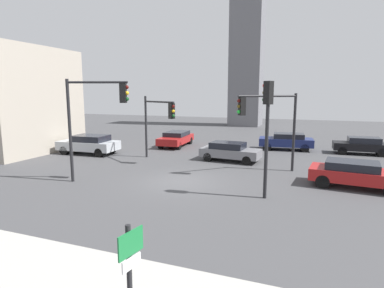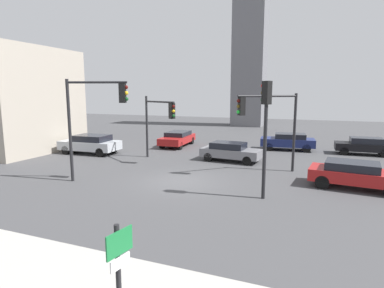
# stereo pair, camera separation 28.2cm
# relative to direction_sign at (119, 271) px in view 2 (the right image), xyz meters

# --- Properties ---
(ground_plane) EXTENTS (90.87, 90.87, 0.00)m
(ground_plane) POSITION_rel_direction_sign_xyz_m (-3.49, 10.79, -1.51)
(ground_plane) COLOR #424244
(sidewalk_corner) EXTENTS (32.33, 3.62, 0.15)m
(sidewalk_corner) POSITION_rel_direction_sign_xyz_m (-3.49, 0.79, -1.43)
(sidewalk_corner) COLOR #A8A59E
(sidewalk_corner) RESTS_ON ground_plane
(direction_sign) EXTENTS (0.18, 0.63, 2.24)m
(direction_sign) POSITION_rel_direction_sign_xyz_m (0.00, 0.00, 0.00)
(direction_sign) COLOR black
(direction_sign) RESTS_ON ground_plane
(traffic_light_0) EXTENTS (3.11, 1.22, 5.44)m
(traffic_light_0) POSITION_rel_direction_sign_xyz_m (-7.62, 9.17, 2.39)
(traffic_light_0) COLOR black
(traffic_light_0) RESTS_ON ground_plane
(traffic_light_1) EXTENTS (3.00, 2.81, 4.70)m
(traffic_light_1) POSITION_rel_direction_sign_xyz_m (0.58, 14.03, 1.94)
(traffic_light_1) COLOR black
(traffic_light_1) RESTS_ON ground_plane
(traffic_light_2) EXTENTS (3.26, 2.14, 4.51)m
(traffic_light_2) POSITION_rel_direction_sign_xyz_m (-6.92, 15.03, 1.65)
(traffic_light_2) COLOR black
(traffic_light_2) RESTS_ON ground_plane
(traffic_light_3) EXTENTS (0.49, 0.44, 5.22)m
(traffic_light_3) POSITION_rel_direction_sign_xyz_m (1.11, 9.55, 2.13)
(traffic_light_3) COLOR black
(traffic_light_3) RESTS_ON ground_plane
(car_0) EXTENTS (2.21, 4.71, 1.30)m
(car_0) POSITION_rel_direction_sign_xyz_m (-8.39, 21.37, -0.79)
(car_0) COLOR maroon
(car_0) RESTS_ON ground_plane
(car_1) EXTENTS (4.69, 2.33, 1.48)m
(car_1) POSITION_rel_direction_sign_xyz_m (-13.29, 15.54, -0.72)
(car_1) COLOR #ADB2B7
(car_1) RESTS_ON ground_plane
(car_2) EXTENTS (4.03, 1.79, 1.34)m
(car_2) POSITION_rel_direction_sign_xyz_m (6.68, 22.90, -0.79)
(car_2) COLOR black
(car_2) RESTS_ON ground_plane
(car_3) EXTENTS (4.53, 2.33, 1.34)m
(car_3) POSITION_rel_direction_sign_xyz_m (5.12, 12.79, -0.78)
(car_3) COLOR maroon
(car_3) RESTS_ON ground_plane
(car_4) EXTENTS (4.51, 2.34, 1.40)m
(car_4) POSITION_rel_direction_sign_xyz_m (1.05, 22.87, -0.75)
(car_4) COLOR navy
(car_4) RESTS_ON ground_plane
(car_5) EXTENTS (4.22, 2.07, 1.32)m
(car_5) POSITION_rel_direction_sign_xyz_m (-2.32, 16.81, -0.80)
(car_5) COLOR slate
(car_5) RESTS_ON ground_plane
(building_flank) EXTENTS (10.21, 8.25, 8.22)m
(building_flank) POSITION_rel_direction_sign_xyz_m (-21.17, 14.46, 2.60)
(building_flank) COLOR #A89E8E
(building_flank) RESTS_ON ground_plane
(skyline_tower) EXTENTS (4.40, 4.40, 22.15)m
(skyline_tower) POSITION_rel_direction_sign_xyz_m (-6.27, 42.26, 9.57)
(skyline_tower) COLOR slate
(skyline_tower) RESTS_ON ground_plane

